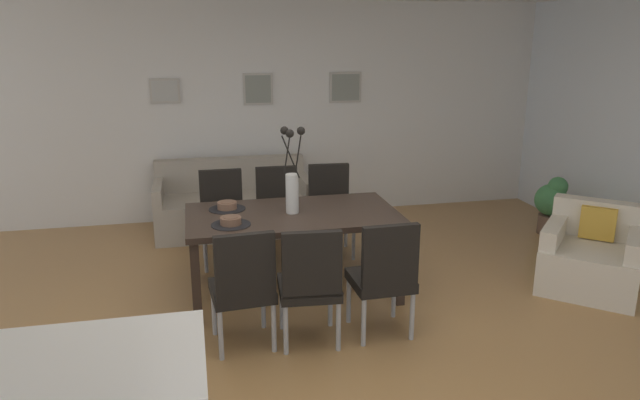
% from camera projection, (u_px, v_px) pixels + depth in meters
% --- Properties ---
extents(ground_plane, '(9.00, 9.00, 0.00)m').
position_uv_depth(ground_plane, '(311.00, 338.00, 4.46)').
color(ground_plane, '#A87A47').
extents(back_wall_panel, '(9.00, 0.10, 2.60)m').
position_uv_depth(back_wall_panel, '(257.00, 112.00, 7.16)').
color(back_wall_panel, silver).
rests_on(back_wall_panel, ground).
extents(dining_table, '(1.80, 0.99, 0.74)m').
position_uv_depth(dining_table, '(293.00, 221.00, 5.07)').
color(dining_table, '#33261E').
rests_on(dining_table, ground).
extents(dining_chair_near_left, '(0.47, 0.47, 0.92)m').
position_uv_depth(dining_chair_near_left, '(243.00, 283.00, 4.18)').
color(dining_chair_near_left, black).
rests_on(dining_chair_near_left, ground).
extents(dining_chair_near_right, '(0.44, 0.44, 0.92)m').
position_uv_depth(dining_chair_near_right, '(222.00, 212.00, 5.83)').
color(dining_chair_near_right, black).
rests_on(dining_chair_near_right, ground).
extents(dining_chair_far_left, '(0.47, 0.47, 0.92)m').
position_uv_depth(dining_chair_far_left, '(310.00, 281.00, 4.23)').
color(dining_chair_far_left, black).
rests_on(dining_chair_far_left, ground).
extents(dining_chair_far_right, '(0.45, 0.45, 0.92)m').
position_uv_depth(dining_chair_far_right, '(278.00, 208.00, 5.97)').
color(dining_chair_far_right, black).
rests_on(dining_chair_far_right, ground).
extents(dining_chair_mid_left, '(0.45, 0.45, 0.92)m').
position_uv_depth(dining_chair_mid_left, '(384.00, 273.00, 4.36)').
color(dining_chair_mid_left, black).
rests_on(dining_chair_mid_left, ground).
extents(dining_chair_mid_right, '(0.46, 0.46, 0.92)m').
position_uv_depth(dining_chair_mid_right, '(331.00, 205.00, 6.08)').
color(dining_chair_mid_right, black).
rests_on(dining_chair_mid_right, ground).
extents(centerpiece_vase, '(0.21, 0.23, 0.73)m').
position_uv_depth(centerpiece_vase, '(292.00, 181.00, 4.97)').
color(centerpiece_vase, silver).
rests_on(centerpiece_vase, dining_table).
extents(placemat_near_left, '(0.32, 0.32, 0.01)m').
position_uv_depth(placemat_near_left, '(231.00, 225.00, 4.73)').
color(placemat_near_left, black).
rests_on(placemat_near_left, dining_table).
extents(bowl_near_left, '(0.17, 0.17, 0.07)m').
position_uv_depth(bowl_near_left, '(231.00, 220.00, 4.72)').
color(bowl_near_left, brown).
rests_on(bowl_near_left, dining_table).
extents(placemat_near_right, '(0.32, 0.32, 0.01)m').
position_uv_depth(placemat_near_right, '(227.00, 209.00, 5.15)').
color(placemat_near_right, black).
rests_on(placemat_near_right, dining_table).
extents(bowl_near_right, '(0.17, 0.17, 0.07)m').
position_uv_depth(bowl_near_right, '(227.00, 205.00, 5.14)').
color(bowl_near_right, brown).
rests_on(bowl_near_right, dining_table).
extents(sofa, '(1.75, 0.84, 0.80)m').
position_uv_depth(sofa, '(233.00, 207.00, 6.84)').
color(sofa, '#A89E8E').
rests_on(sofa, ground).
extents(armchair, '(1.13, 1.13, 0.75)m').
position_uv_depth(armchair, '(592.00, 257.00, 5.28)').
color(armchair, beige).
rests_on(armchair, ground).
extents(framed_picture_left, '(0.34, 0.03, 0.28)m').
position_uv_depth(framed_picture_left, '(165.00, 91.00, 6.79)').
color(framed_picture_left, '#B2ADA3').
extents(framed_picture_center, '(0.35, 0.03, 0.38)m').
position_uv_depth(framed_picture_center, '(258.00, 89.00, 7.02)').
color(framed_picture_center, '#B2ADA3').
extents(framed_picture_right, '(0.40, 0.03, 0.37)m').
position_uv_depth(framed_picture_right, '(346.00, 87.00, 7.24)').
color(framed_picture_right, '#B2ADA3').
extents(potted_plant, '(0.36, 0.36, 0.67)m').
position_uv_depth(potted_plant, '(551.00, 202.00, 6.68)').
color(potted_plant, brown).
rests_on(potted_plant, ground).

